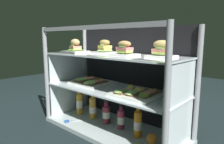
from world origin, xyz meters
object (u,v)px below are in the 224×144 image
object	(u,v)px
plated_roll_sandwich_near_left_corner	(75,48)
juice_bottle_front_left_end	(106,114)
open_sandwich_tray_center	(91,81)
juice_bottle_front_right_end	(93,108)
plated_roll_sandwich_far_right	(124,50)
plated_roll_sandwich_near_right_corner	(162,51)
juice_bottle_near_post	(138,124)
juice_bottle_front_middle	(121,119)
juice_bottle_front_fourth	(80,103)
orange_fruit_near_left_post	(172,137)
orange_fruit_beside_bottles	(152,139)
kitchen_scissors	(70,121)
open_sandwich_tray_near_right_corner	(137,93)
plated_roll_sandwich_mid_left	(105,48)

from	to	relation	value
plated_roll_sandwich_near_left_corner	juice_bottle_front_left_end	world-z (taller)	plated_roll_sandwich_near_left_corner
open_sandwich_tray_center	juice_bottle_front_right_end	bearing A→B (deg)	16.52
plated_roll_sandwich_far_right	plated_roll_sandwich_near_right_corner	distance (m)	0.28
juice_bottle_front_left_end	juice_bottle_near_post	xyz separation A→B (m)	(0.35, -0.03, 0.02)
plated_roll_sandwich_far_right	juice_bottle_front_middle	world-z (taller)	plated_roll_sandwich_far_right
open_sandwich_tray_center	juice_bottle_front_fourth	world-z (taller)	open_sandwich_tray_center
plated_roll_sandwich_far_right	plated_roll_sandwich_near_right_corner	xyz separation A→B (m)	(0.27, 0.07, 0.00)
orange_fruit_near_left_post	juice_bottle_near_post	bearing A→B (deg)	-158.05
plated_roll_sandwich_near_left_corner	plated_roll_sandwich_near_right_corner	distance (m)	0.81
juice_bottle_front_right_end	orange_fruit_near_left_post	distance (m)	0.75
orange_fruit_beside_bottles	orange_fruit_near_left_post	distance (m)	0.15
plated_roll_sandwich_far_right	plated_roll_sandwich_near_right_corner	size ratio (longest dim) A/B	1.01
plated_roll_sandwich_near_left_corner	plated_roll_sandwich_near_right_corner	size ratio (longest dim) A/B	1.10
plated_roll_sandwich_near_left_corner	orange_fruit_beside_bottles	xyz separation A→B (m)	(0.79, 0.02, -0.61)
juice_bottle_front_fourth	orange_fruit_beside_bottles	distance (m)	0.83
juice_bottle_front_right_end	kitchen_scissors	world-z (taller)	juice_bottle_front_right_end
juice_bottle_front_middle	orange_fruit_near_left_post	xyz separation A→B (m)	(0.41, 0.07, -0.04)
juice_bottle_front_middle	kitchen_scissors	distance (m)	0.48
open_sandwich_tray_center	juice_bottle_front_left_end	xyz separation A→B (m)	(0.18, 0.00, -0.26)
plated_roll_sandwich_far_right	open_sandwich_tray_near_right_corner	bearing A→B (deg)	-3.88
open_sandwich_tray_center	plated_roll_sandwich_mid_left	bearing A→B (deg)	15.72
plated_roll_sandwich_near_right_corner	juice_bottle_front_middle	world-z (taller)	plated_roll_sandwich_near_right_corner
plated_roll_sandwich_near_right_corner	orange_fruit_near_left_post	bearing A→B (deg)	23.60
open_sandwich_tray_near_right_corner	kitchen_scissors	distance (m)	0.72
orange_fruit_near_left_post	plated_roll_sandwich_near_right_corner	bearing A→B (deg)	-156.40
open_sandwich_tray_center	kitchen_scissors	world-z (taller)	open_sandwich_tray_center
plated_roll_sandwich_near_left_corner	juice_bottle_front_fourth	distance (m)	0.55
plated_roll_sandwich_near_right_corner	juice_bottle_front_right_end	size ratio (longest dim) A/B	0.71
open_sandwich_tray_center	kitchen_scissors	distance (m)	0.40
juice_bottle_front_left_end	juice_bottle_front_fourth	bearing A→B (deg)	-177.97
plated_roll_sandwich_near_right_corner	juice_bottle_near_post	world-z (taller)	plated_roll_sandwich_near_right_corner
juice_bottle_near_post	orange_fruit_near_left_post	bearing A→B (deg)	21.95
open_sandwich_tray_near_right_corner	plated_roll_sandwich_mid_left	bearing A→B (deg)	168.39
plated_roll_sandwich_far_right	juice_bottle_front_right_end	world-z (taller)	plated_roll_sandwich_far_right
plated_roll_sandwich_near_left_corner	kitchen_scissors	world-z (taller)	plated_roll_sandwich_near_left_corner
open_sandwich_tray_center	orange_fruit_beside_bottles	distance (m)	0.73
plated_roll_sandwich_near_left_corner	orange_fruit_near_left_post	bearing A→B (deg)	8.85
plated_roll_sandwich_far_right	juice_bottle_front_fourth	xyz separation A→B (m)	(-0.57, 0.03, -0.54)
plated_roll_sandwich_mid_left	open_sandwich_tray_near_right_corner	world-z (taller)	plated_roll_sandwich_mid_left
open_sandwich_tray_near_right_corner	juice_bottle_front_left_end	bearing A→B (deg)	172.19
juice_bottle_front_fourth	orange_fruit_beside_bottles	bearing A→B (deg)	-2.65
open_sandwich_tray_near_right_corner	plated_roll_sandwich_near_right_corner	bearing A→B (deg)	28.07
juice_bottle_near_post	kitchen_scissors	xyz separation A→B (m)	(-0.62, -0.17, -0.10)
juice_bottle_front_right_end	orange_fruit_near_left_post	bearing A→B (deg)	5.03
orange_fruit_beside_bottles	open_sandwich_tray_center	bearing A→B (deg)	176.08
plated_roll_sandwich_far_right	open_sandwich_tray_near_right_corner	xyz separation A→B (m)	(0.13, -0.01, -0.30)
plated_roll_sandwich_far_right	juice_bottle_front_fourth	bearing A→B (deg)	177.24
juice_bottle_front_right_end	kitchen_scissors	xyz separation A→B (m)	(-0.10, -0.19, -0.09)
open_sandwich_tray_center	juice_bottle_near_post	bearing A→B (deg)	-2.50
open_sandwich_tray_center	open_sandwich_tray_near_right_corner	world-z (taller)	open_sandwich_tray_center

